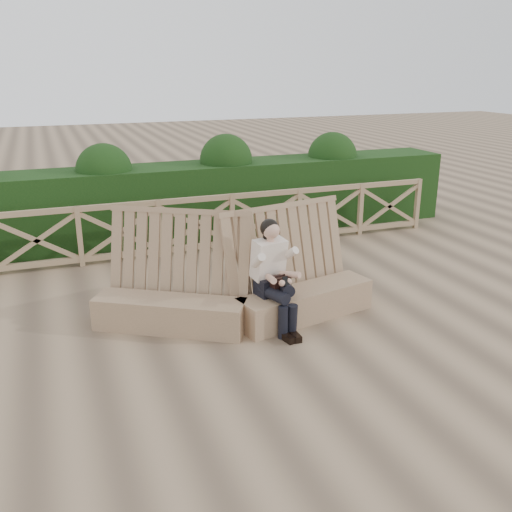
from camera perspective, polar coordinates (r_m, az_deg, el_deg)
name	(u,v)px	position (r m, az deg, el deg)	size (l,w,h in m)	color
ground	(263,326)	(7.98, 0.70, -7.04)	(60.00, 60.00, 0.00)	brown
bench	(238,295)	(8.00, -1.80, -3.88)	(3.96, 1.74, 1.58)	#896D4E
woman	(274,272)	(7.71, 1.78, -1.61)	(0.50, 0.97, 1.51)	black
guardrail	(196,225)	(10.92, -5.99, 3.11)	(10.10, 0.09, 1.10)	#826A4B
hedge	(181,201)	(12.00, -7.51, 5.43)	(12.00, 1.20, 1.50)	black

